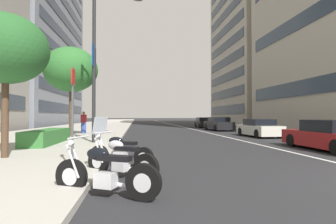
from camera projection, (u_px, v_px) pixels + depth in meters
name	position (u px, v px, depth m)	size (l,w,h in m)	color
sidewalk_right_plaza	(89.00, 127.00, 33.53)	(160.00, 10.34, 0.15)	#B2ADA3
lane_centre_stripe	(179.00, 126.00, 39.99)	(110.00, 0.16, 0.01)	silver
motorcycle_nearest_camera	(105.00, 174.00, 4.88)	(1.05, 2.04, 1.11)	black
motorcycle_under_tarp	(120.00, 159.00, 6.43)	(1.45, 1.80, 1.48)	black
motorcycle_by_sign_pole	(120.00, 153.00, 7.88)	(1.02, 1.95, 1.08)	black
car_far_down_avenue	(330.00, 136.00, 11.51)	(4.59, 1.93, 1.34)	maroon
car_lead_in_lane	(259.00, 128.00, 19.20)	(4.17, 1.87, 1.29)	beige
car_mid_block_traffic	(218.00, 124.00, 27.45)	(4.57, 2.02, 1.40)	black
car_following_behind	(204.00, 123.00, 34.64)	(4.21, 2.04, 1.34)	black
parking_sign_by_curb	(73.00, 108.00, 6.81)	(0.32, 0.06, 2.64)	#47494C
street_lamp_with_banners	(102.00, 52.00, 13.67)	(1.26, 2.66, 7.79)	#232326
clipped_hedge_bed	(48.00, 136.00, 13.06)	(4.49, 1.10, 0.69)	#337033
street_tree_mid_sidewalk	(6.00, 49.00, 8.63)	(2.71, 2.71, 4.73)	#473323
street_tree_near_plaza_corner	(71.00, 70.00, 17.88)	(3.59, 3.59, 6.07)	#473323
pedestrian_on_plaza	(84.00, 122.00, 20.64)	(0.42, 0.48, 1.72)	#33478C
office_tower_near_left	(276.00, 34.00, 48.09)	(18.32, 19.47, 33.20)	beige
office_tower_far_right_block	(20.00, 22.00, 44.86)	(28.19, 15.36, 35.45)	gray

